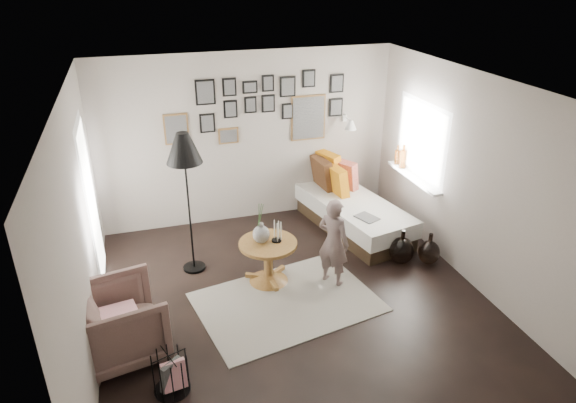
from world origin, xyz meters
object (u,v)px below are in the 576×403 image
object	(u,v)px
armchair	(120,323)
floor_lamp	(184,153)
demijohn_small	(429,252)
vase	(261,231)
demijohn_large	(401,250)
magazine_basket	(171,373)
child	(333,242)
pedestal_table	(268,263)
daybed	(351,208)

from	to	relation	value
armchair	floor_lamp	xyz separation A→B (m)	(0.92, 1.44, 1.23)
demijohn_small	vase	bearing A→B (deg)	174.14
demijohn_large	armchair	bearing A→B (deg)	-168.12
vase	magazine_basket	distance (m)	2.07
magazine_basket	demijohn_small	xyz separation A→B (m)	(3.55, 1.30, -0.03)
magazine_basket	demijohn_small	size ratio (longest dim) A/B	0.94
demijohn_large	child	bearing A→B (deg)	-171.54
floor_lamp	demijohn_small	size ratio (longest dim) A/B	4.18
pedestal_table	magazine_basket	distance (m)	2.04
floor_lamp	vase	bearing A→B (deg)	-35.37
vase	armchair	size ratio (longest dim) A/B	0.60
vase	daybed	world-z (taller)	vase
daybed	magazine_basket	bearing A→B (deg)	-150.57
armchair	child	bearing A→B (deg)	-88.10
daybed	demijohn_large	xyz separation A→B (m)	(0.24, -1.18, -0.12)
armchair	demijohn_small	bearing A→B (deg)	-92.19
pedestal_table	daybed	xyz separation A→B (m)	(1.60, 1.08, 0.05)
daybed	armchair	distance (m)	3.91
armchair	magazine_basket	size ratio (longest dim) A/B	2.05
magazine_basket	demijohn_small	world-z (taller)	demijohn_small
demijohn_large	child	distance (m)	1.15
magazine_basket	armchair	bearing A→B (deg)	123.25
armchair	vase	bearing A→B (deg)	-74.28
pedestal_table	floor_lamp	bearing A→B (deg)	146.27
armchair	demijohn_large	bearing A→B (deg)	-89.50
demijohn_small	daybed	bearing A→B (deg)	114.37
child	demijohn_large	bearing A→B (deg)	-119.44
vase	floor_lamp	size ratio (longest dim) A/B	0.28
vase	demijohn_large	distance (m)	1.99
armchair	demijohn_small	xyz separation A→B (m)	(3.98, 0.64, -0.23)
floor_lamp	child	size ratio (longest dim) A/B	1.62
daybed	armchair	world-z (taller)	daybed
vase	child	bearing A→B (deg)	-17.67
floor_lamp	child	xyz separation A→B (m)	(1.65, -0.83, -1.05)
vase	magazine_basket	size ratio (longest dim) A/B	1.23
demijohn_small	child	size ratio (longest dim) A/B	0.39
daybed	demijohn_small	world-z (taller)	daybed
pedestal_table	armchair	bearing A→B (deg)	-154.47
pedestal_table	demijohn_small	distance (m)	2.20
armchair	daybed	bearing A→B (deg)	-71.62
demijohn_small	pedestal_table	bearing A→B (deg)	174.44
floor_lamp	demijohn_large	size ratio (longest dim) A/B	3.81
vase	pedestal_table	bearing A→B (deg)	-14.04
daybed	demijohn_large	distance (m)	1.20
floor_lamp	magazine_basket	world-z (taller)	floor_lamp
vase	demijohn_small	xyz separation A→B (m)	(2.27, -0.23, -0.56)
demijohn_large	pedestal_table	bearing A→B (deg)	177.11
vase	floor_lamp	world-z (taller)	floor_lamp
magazine_basket	pedestal_table	bearing A→B (deg)	47.99
demijohn_large	child	size ratio (longest dim) A/B	0.43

